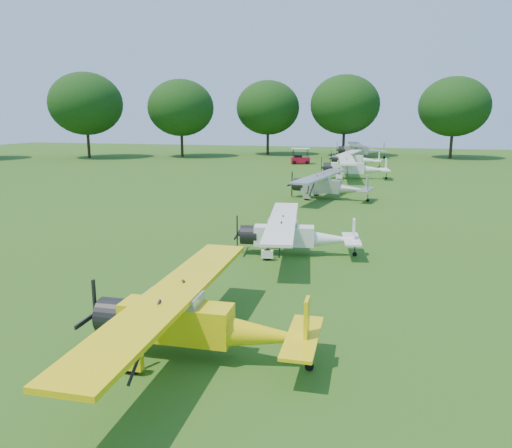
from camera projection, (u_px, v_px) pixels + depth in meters
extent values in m
plane|color=#1D5014|center=(288.00, 236.00, 27.36)|extent=(160.00, 160.00, 0.00)
cylinder|color=black|center=(451.00, 144.00, 76.39)|extent=(0.44, 0.44, 4.51)
ellipsoid|color=black|center=(454.00, 107.00, 75.21)|extent=(10.52, 10.52, 8.94)
cylinder|color=black|center=(344.00, 141.00, 80.97)|extent=(0.44, 0.44, 4.74)
ellipsoid|color=black|center=(345.00, 105.00, 79.73)|extent=(11.05, 11.05, 9.39)
cylinder|color=black|center=(268.00, 141.00, 83.97)|extent=(0.44, 0.44, 4.49)
ellipsoid|color=black|center=(268.00, 108.00, 82.80)|extent=(10.47, 10.47, 8.90)
cylinder|color=black|center=(182.00, 143.00, 79.43)|extent=(0.44, 0.44, 4.44)
ellipsoid|color=black|center=(181.00, 108.00, 78.28)|extent=(10.36, 10.36, 8.80)
cylinder|color=black|center=(88.00, 142.00, 77.45)|extent=(0.44, 0.44, 4.77)
ellipsoid|color=black|center=(86.00, 104.00, 76.21)|extent=(11.14, 11.14, 9.47)
cube|color=yellow|center=(177.00, 321.00, 13.51)|extent=(3.09, 1.00, 1.00)
cone|color=yellow|center=(270.00, 336.00, 12.97)|extent=(2.70, 0.94, 0.86)
cube|color=#8CA5B2|center=(173.00, 303.00, 13.42)|extent=(1.56, 0.93, 0.53)
cylinder|color=black|center=(116.00, 316.00, 13.91)|extent=(0.89, 1.02, 0.99)
cube|color=black|center=(95.00, 314.00, 14.05)|extent=(0.06, 0.12, 2.01)
cube|color=yellow|center=(172.00, 295.00, 13.37)|extent=(1.71, 10.17, 0.13)
cube|color=yellow|center=(307.00, 322.00, 12.66)|extent=(0.11, 0.53, 1.24)
cube|color=yellow|center=(303.00, 337.00, 12.77)|extent=(0.90, 2.70, 0.09)
cylinder|color=black|center=(132.00, 363.00, 12.70)|extent=(0.58, 0.17, 0.57)
cylinder|color=black|center=(168.00, 326.00, 14.97)|extent=(0.58, 0.17, 0.57)
cylinder|color=black|center=(309.00, 366.00, 12.90)|extent=(0.23, 0.08, 0.23)
cube|color=white|center=(284.00, 236.00, 23.53)|extent=(2.89, 1.25, 0.92)
cone|color=white|center=(334.00, 240.00, 23.32)|extent=(2.54, 1.16, 0.79)
cube|color=#8CA5B2|center=(282.00, 226.00, 23.44)|extent=(1.51, 1.01, 0.48)
cylinder|color=black|center=(249.00, 235.00, 23.70)|extent=(0.92, 1.02, 0.91)
cube|color=black|center=(237.00, 234.00, 23.76)|extent=(0.07, 0.11, 1.84)
cube|color=white|center=(282.00, 221.00, 23.39)|extent=(2.69, 9.36, 0.12)
cube|color=white|center=(354.00, 231.00, 23.14)|extent=(0.16, 0.49, 1.14)
cube|color=white|center=(351.00, 239.00, 23.23)|extent=(1.11, 2.53, 0.08)
cylinder|color=black|center=(267.00, 255.00, 22.68)|extent=(0.54, 0.22, 0.52)
cylinder|color=black|center=(271.00, 243.00, 24.80)|extent=(0.54, 0.22, 0.52)
cylinder|color=black|center=(355.00, 254.00, 23.37)|extent=(0.22, 0.10, 0.21)
cube|color=#B8B8BC|center=(321.00, 186.00, 39.41)|extent=(3.23, 1.44, 1.02)
cone|color=#B8B8BC|center=(354.00, 190.00, 38.38)|extent=(2.83, 1.32, 0.88)
cube|color=#8CA5B2|center=(320.00, 179.00, 39.34)|extent=(1.69, 1.14, 0.54)
cylinder|color=black|center=(299.00, 185.00, 40.16)|extent=(1.03, 1.15, 1.01)
cube|color=black|center=(292.00, 184.00, 40.42)|extent=(0.08, 0.12, 2.04)
cube|color=#B8B8BC|center=(321.00, 176.00, 39.29)|extent=(3.13, 10.41, 0.14)
cube|color=#B8B8BC|center=(367.00, 184.00, 37.88)|extent=(0.19, 0.54, 1.27)
cube|color=#B8B8BC|center=(366.00, 190.00, 38.01)|extent=(1.27, 2.83, 0.09)
cylinder|color=black|center=(307.00, 197.00, 38.80)|extent=(0.60, 0.25, 0.58)
cylinder|color=black|center=(316.00, 192.00, 40.97)|extent=(0.60, 0.25, 0.58)
cylinder|color=black|center=(368.00, 200.00, 38.11)|extent=(0.24, 0.12, 0.23)
cube|color=white|center=(347.00, 168.00, 51.97)|extent=(3.47, 1.40, 1.11)
cone|color=white|center=(375.00, 170.00, 51.62)|extent=(3.05, 1.30, 0.95)
cube|color=#8CA5B2|center=(346.00, 162.00, 51.86)|extent=(1.79, 1.17, 0.58)
cylinder|color=black|center=(328.00, 168.00, 52.25)|extent=(1.07, 1.20, 1.10)
cube|color=black|center=(321.00, 168.00, 52.34)|extent=(0.08, 0.13, 2.22)
cube|color=white|center=(347.00, 160.00, 51.81)|extent=(2.86, 11.29, 0.15)
cube|color=white|center=(386.00, 165.00, 51.36)|extent=(0.17, 0.59, 1.37)
cube|color=white|center=(385.00, 170.00, 51.48)|extent=(1.24, 3.04, 0.10)
cylinder|color=black|center=(339.00, 177.00, 50.98)|extent=(0.65, 0.24, 0.63)
cylinder|color=black|center=(339.00, 174.00, 53.53)|extent=(0.65, 0.24, 0.63)
cylinder|color=black|center=(386.00, 178.00, 51.64)|extent=(0.26, 0.11, 0.25)
cube|color=white|center=(350.00, 159.00, 63.72)|extent=(3.21, 1.27, 1.03)
cone|color=white|center=(371.00, 161.00, 62.82)|extent=(2.82, 1.17, 0.88)
cube|color=#8CA5B2|center=(350.00, 155.00, 63.64)|extent=(1.65, 1.07, 0.54)
cylinder|color=black|center=(336.00, 159.00, 64.38)|extent=(0.99, 1.11, 1.02)
cube|color=black|center=(331.00, 158.00, 64.60)|extent=(0.07, 0.12, 2.05)
cube|color=white|center=(350.00, 153.00, 63.59)|extent=(2.55, 10.45, 0.14)
cube|color=white|center=(379.00, 157.00, 62.37)|extent=(0.16, 0.54, 1.27)
cube|color=white|center=(378.00, 161.00, 62.50)|extent=(1.13, 2.81, 0.09)
cylinder|color=black|center=(342.00, 165.00, 63.04)|extent=(0.60, 0.22, 0.59)
cylinder|color=black|center=(346.00, 164.00, 65.26)|extent=(0.60, 0.22, 0.59)
cylinder|color=black|center=(379.00, 167.00, 62.60)|extent=(0.24, 0.10, 0.23)
cube|color=#B8B8BC|center=(356.00, 150.00, 77.32)|extent=(3.79, 1.60, 1.21)
cone|color=#B8B8BC|center=(376.00, 151.00, 77.01)|extent=(3.33, 1.48, 1.03)
cube|color=#8CA5B2|center=(355.00, 146.00, 77.20)|extent=(1.97, 1.31, 0.63)
cylinder|color=black|center=(342.00, 150.00, 77.57)|extent=(1.19, 1.33, 1.19)
cube|color=black|center=(337.00, 150.00, 77.66)|extent=(0.09, 0.15, 2.41)
cube|color=#B8B8BC|center=(355.00, 144.00, 77.14)|extent=(3.38, 12.28, 0.16)
cube|color=#B8B8BC|center=(384.00, 148.00, 76.76)|extent=(0.20, 0.64, 1.49)
cube|color=#B8B8BC|center=(383.00, 151.00, 76.88)|extent=(1.42, 3.32, 0.10)
cylinder|color=black|center=(350.00, 156.00, 76.22)|extent=(0.71, 0.28, 0.69)
cylinder|color=black|center=(349.00, 155.00, 79.00)|extent=(0.71, 0.28, 0.69)
cylinder|color=black|center=(384.00, 157.00, 77.06)|extent=(0.29, 0.13, 0.28)
cube|color=#AE0C24|center=(300.00, 160.00, 67.86)|extent=(2.80, 2.01, 0.80)
cube|color=black|center=(298.00, 157.00, 67.76)|extent=(1.33, 1.49, 0.51)
cube|color=white|center=(301.00, 149.00, 67.53)|extent=(2.72, 2.09, 0.09)
cylinder|color=black|center=(294.00, 163.00, 67.21)|extent=(0.53, 0.29, 0.50)
cylinder|color=black|center=(294.00, 162.00, 68.60)|extent=(0.53, 0.29, 0.50)
cylinder|color=black|center=(307.00, 163.00, 67.24)|extent=(0.53, 0.29, 0.50)
cylinder|color=black|center=(306.00, 162.00, 68.62)|extent=(0.53, 0.29, 0.50)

